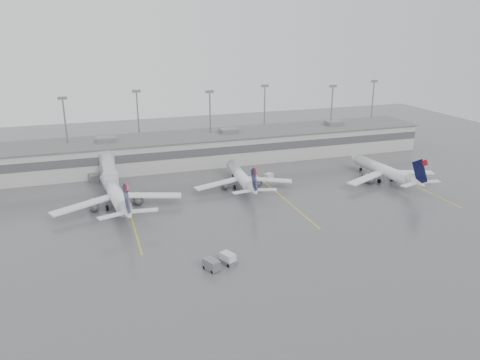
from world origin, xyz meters
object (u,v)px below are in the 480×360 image
object	(u,v)px
jet_mid_left	(116,194)
baggage_tug	(228,259)
jet_mid_right	(242,177)
jet_far_right	(385,171)

from	to	relation	value
jet_mid_left	baggage_tug	world-z (taller)	jet_mid_left
jet_mid_left	jet_mid_right	size ratio (longest dim) A/B	1.15
jet_mid_left	baggage_tug	distance (m)	35.85
jet_mid_left	jet_mid_right	bearing A→B (deg)	1.36
jet_mid_right	jet_far_right	size ratio (longest dim) A/B	0.94
baggage_tug	jet_mid_right	bearing A→B (deg)	43.34
jet_far_right	jet_mid_right	bearing A→B (deg)	165.57
jet_mid_left	jet_mid_right	xyz separation A→B (m)	(30.47, 3.99, -0.41)
jet_far_right	baggage_tug	distance (m)	58.86
jet_mid_right	jet_mid_left	bearing A→B (deg)	-168.44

